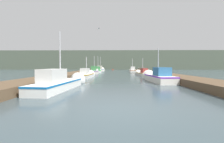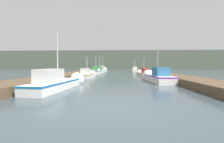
% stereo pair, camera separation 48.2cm
% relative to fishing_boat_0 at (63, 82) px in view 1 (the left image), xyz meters
% --- Properties ---
extents(ground_plane, '(200.00, 200.00, 0.00)m').
position_rel_fishing_boat_0_xyz_m(ground_plane, '(3.86, -5.12, -0.43)').
color(ground_plane, '#38474C').
extents(dock_left, '(2.74, 40.00, 0.54)m').
position_rel_fishing_boat_0_xyz_m(dock_left, '(-2.64, 10.88, -0.16)').
color(dock_left, brown).
rests_on(dock_left, ground_plane).
extents(dock_right, '(2.74, 40.00, 0.54)m').
position_rel_fishing_boat_0_xyz_m(dock_right, '(10.35, 10.88, -0.16)').
color(dock_right, brown).
rests_on(dock_right, ground_plane).
extents(distant_shore_ridge, '(120.00, 16.00, 7.59)m').
position_rel_fishing_boat_0_xyz_m(distant_shore_ridge, '(3.86, 56.12, 3.36)').
color(distant_shore_ridge, '#4C5647').
rests_on(distant_shore_ridge, ground_plane).
extents(fishing_boat_0, '(2.05, 6.57, 4.28)m').
position_rel_fishing_boat_0_xyz_m(fishing_boat_0, '(0.00, 0.00, 0.00)').
color(fishing_boat_0, silver).
rests_on(fishing_boat_0, ground_plane).
extents(fishing_boat_1, '(1.94, 6.11, 3.90)m').
position_rel_fishing_boat_0_xyz_m(fishing_boat_1, '(7.95, 4.78, 0.03)').
color(fishing_boat_1, silver).
rests_on(fishing_boat_1, ground_plane).
extents(fishing_boat_2, '(1.58, 5.10, 3.15)m').
position_rel_fishing_boat_0_xyz_m(fishing_boat_2, '(-0.08, 9.57, -0.05)').
color(fishing_boat_2, silver).
rests_on(fishing_boat_2, ground_plane).
extents(fishing_boat_3, '(1.80, 5.24, 3.15)m').
position_rel_fishing_boat_0_xyz_m(fishing_boat_3, '(8.11, 13.90, -0.09)').
color(fishing_boat_3, silver).
rests_on(fishing_boat_3, ground_plane).
extents(fishing_boat_4, '(1.75, 4.73, 3.85)m').
position_rel_fishing_boat_0_xyz_m(fishing_boat_4, '(-0.30, 18.72, 0.05)').
color(fishing_boat_4, silver).
rests_on(fishing_boat_4, ground_plane).
extents(fishing_boat_5, '(1.85, 5.63, 4.14)m').
position_rel_fishing_boat_0_xyz_m(fishing_boat_5, '(-0.11, 23.63, 0.03)').
color(fishing_boat_5, silver).
rests_on(fishing_boat_5, ground_plane).
extents(fishing_boat_6, '(1.58, 6.17, 3.78)m').
position_rel_fishing_boat_0_xyz_m(fishing_boat_6, '(8.18, 27.45, -0.02)').
color(fishing_boat_6, silver).
rests_on(fishing_boat_6, ground_plane).
extents(fishing_boat_7, '(2.02, 6.27, 4.51)m').
position_rel_fishing_boat_0_xyz_m(fishing_boat_7, '(-0.32, 32.22, 0.05)').
color(fishing_boat_7, silver).
rests_on(fishing_boat_7, ground_plane).
extents(mooring_piling_0, '(0.26, 0.26, 1.14)m').
position_rel_fishing_boat_0_xyz_m(mooring_piling_0, '(8.88, 21.78, 0.15)').
color(mooring_piling_0, '#473523').
rests_on(mooring_piling_0, ground_plane).
extents(mooring_piling_1, '(0.32, 0.32, 1.14)m').
position_rel_fishing_boat_0_xyz_m(mooring_piling_1, '(-1.18, 33.22, 0.15)').
color(mooring_piling_1, '#473523').
rests_on(mooring_piling_1, ground_plane).
extents(channel_buoy, '(0.46, 0.46, 0.96)m').
position_rel_fishing_boat_0_xyz_m(channel_buoy, '(3.08, 41.39, -0.30)').
color(channel_buoy, red).
rests_on(channel_buoy, ground_plane).
extents(seagull_lead, '(0.38, 0.53, 0.12)m').
position_rel_fishing_boat_0_xyz_m(seagull_lead, '(1.84, 6.52, 5.32)').
color(seagull_lead, white).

